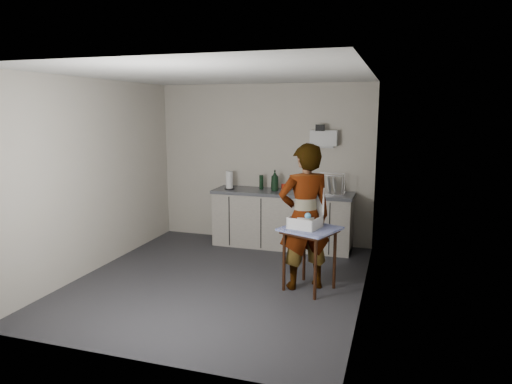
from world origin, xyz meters
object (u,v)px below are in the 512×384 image
(standing_man, at_px, (305,217))
(bakery_box, at_px, (306,219))
(soda_can, at_px, (283,188))
(dish_rack, at_px, (330,189))
(dark_bottle, at_px, (261,182))
(soap_bottle, at_px, (275,180))
(paper_towel, at_px, (229,181))
(kitchen_counter, at_px, (282,221))
(side_table, at_px, (310,236))

(standing_man, bearing_deg, bakery_box, 94.30)
(bakery_box, bearing_deg, soda_can, 126.18)
(dish_rack, bearing_deg, standing_man, -92.14)
(soda_can, xyz_separation_m, dish_rack, (0.73, 0.01, 0.01))
(standing_man, distance_m, dark_bottle, 1.99)
(standing_man, relative_size, bakery_box, 3.78)
(dark_bottle, height_order, bakery_box, bakery_box)
(soap_bottle, distance_m, dish_rack, 0.87)
(paper_towel, distance_m, bakery_box, 2.22)
(kitchen_counter, xyz_separation_m, bakery_box, (0.70, -1.62, 0.46))
(dark_bottle, bearing_deg, soap_bottle, -19.89)
(standing_man, distance_m, soap_bottle, 1.79)
(standing_man, height_order, soda_can, standing_man)
(dish_rack, bearing_deg, kitchen_counter, -178.58)
(kitchen_counter, relative_size, side_table, 2.85)
(side_table, relative_size, paper_towel, 2.70)
(dark_bottle, distance_m, paper_towel, 0.52)
(soap_bottle, xyz_separation_m, dark_bottle, (-0.25, 0.09, -0.05))
(kitchen_counter, bearing_deg, bakery_box, -66.69)
(soda_can, relative_size, dark_bottle, 0.50)
(dish_rack, distance_m, bakery_box, 1.64)
(side_table, bearing_deg, soda_can, 136.24)
(kitchen_counter, bearing_deg, dish_rack, 1.42)
(dark_bottle, relative_size, dish_rack, 0.53)
(standing_man, xyz_separation_m, paper_towel, (-1.56, 1.53, 0.15))
(kitchen_counter, height_order, paper_towel, paper_towel)
(soap_bottle, relative_size, dish_rack, 0.76)
(soda_can, xyz_separation_m, dark_bottle, (-0.39, 0.07, 0.06))
(standing_man, height_order, soap_bottle, standing_man)
(side_table, relative_size, soap_bottle, 2.34)
(soda_can, bearing_deg, standing_man, -67.25)
(standing_man, distance_m, dish_rack, 1.62)
(soap_bottle, relative_size, bakery_box, 0.71)
(standing_man, relative_size, dark_bottle, 7.72)
(soap_bottle, height_order, bakery_box, bakery_box)
(standing_man, height_order, dish_rack, standing_man)
(standing_man, height_order, dark_bottle, standing_man)
(side_table, bearing_deg, bakery_box, -174.33)
(dark_bottle, bearing_deg, side_table, -56.57)
(kitchen_counter, xyz_separation_m, soda_can, (0.01, 0.01, 0.54))
(soda_can, relative_size, paper_towel, 0.40)
(standing_man, distance_m, bakery_box, 0.03)
(soda_can, bearing_deg, dark_bottle, 169.15)
(paper_towel, xyz_separation_m, bakery_box, (1.57, -1.55, -0.16))
(standing_man, bearing_deg, paper_towel, -75.29)
(soap_bottle, bearing_deg, paper_towel, -175.41)
(soap_bottle, relative_size, soda_can, 2.89)
(standing_man, relative_size, soap_bottle, 5.35)
(side_table, xyz_separation_m, dark_bottle, (-1.14, 1.72, 0.34))
(soap_bottle, xyz_separation_m, bakery_box, (0.83, -1.61, -0.19))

